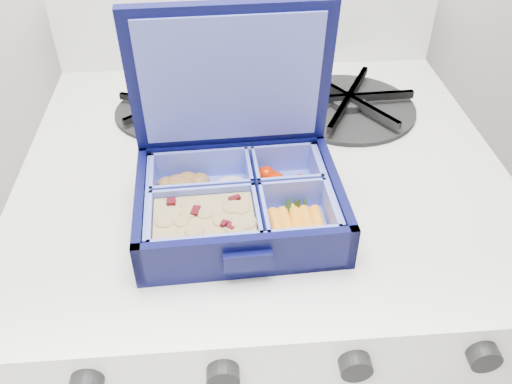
{
  "coord_description": "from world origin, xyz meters",
  "views": [
    {
      "loc": [
        -0.67,
        1.08,
        1.33
      ],
      "look_at": [
        -0.63,
        1.54,
        0.95
      ],
      "focal_mm": 38.0,
      "sensor_mm": 36.0,
      "label": 1
    }
  ],
  "objects_px": {
    "bento_box": "(239,203)",
    "fork": "(283,149)",
    "stove": "(259,352)",
    "burner_grate": "(348,101)"
  },
  "relations": [
    {
      "from": "stove",
      "to": "burner_grate",
      "type": "distance_m",
      "value": 0.5
    },
    {
      "from": "stove",
      "to": "burner_grate",
      "type": "xyz_separation_m",
      "value": [
        0.14,
        0.09,
        0.47
      ]
    },
    {
      "from": "stove",
      "to": "bento_box",
      "type": "height_order",
      "value": "bento_box"
    },
    {
      "from": "burner_grate",
      "to": "fork",
      "type": "relative_size",
      "value": 1.11
    },
    {
      "from": "bento_box",
      "to": "burner_grate",
      "type": "bearing_deg",
      "value": 51.14
    },
    {
      "from": "burner_grate",
      "to": "fork",
      "type": "height_order",
      "value": "burner_grate"
    },
    {
      "from": "stove",
      "to": "bento_box",
      "type": "bearing_deg",
      "value": -104.19
    },
    {
      "from": "bento_box",
      "to": "burner_grate",
      "type": "relative_size",
      "value": 1.11
    },
    {
      "from": "bento_box",
      "to": "fork",
      "type": "bearing_deg",
      "value": 61.82
    },
    {
      "from": "bento_box",
      "to": "fork",
      "type": "height_order",
      "value": "bento_box"
    }
  ]
}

